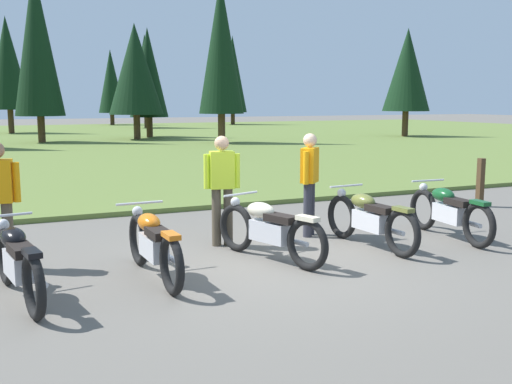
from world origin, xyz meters
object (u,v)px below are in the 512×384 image
(motorcycle_black, at_px, (18,262))
(rider_checking_bike, at_px, (222,184))
(motorcycle_british_green, at_px, (449,211))
(motorcycle_orange, at_px, (153,244))
(motorcycle_olive, at_px, (370,218))
(trail_marker_post, at_px, (480,183))
(motorcycle_cream, at_px, (269,229))
(rider_near_row_end, at_px, (309,178))

(motorcycle_black, xyz_separation_m, rider_checking_bike, (2.96, 1.47, 0.51))
(motorcycle_british_green, bearing_deg, motorcycle_black, -176.04)
(motorcycle_orange, relative_size, motorcycle_olive, 1.00)
(rider_checking_bike, bearing_deg, trail_marker_post, 9.15)
(motorcycle_cream, xyz_separation_m, motorcycle_british_green, (3.20, 0.04, 0.00))
(motorcycle_olive, xyz_separation_m, trail_marker_post, (4.12, 1.98, 0.07))
(motorcycle_black, distance_m, rider_checking_bike, 3.34)
(motorcycle_cream, distance_m, trail_marker_post, 6.17)
(rider_near_row_end, bearing_deg, motorcycle_cream, -138.36)
(motorcycle_cream, bearing_deg, rider_checking_bike, 104.95)
(motorcycle_cream, relative_size, rider_near_row_end, 1.21)
(motorcycle_cream, height_order, rider_near_row_end, rider_near_row_end)
(rider_near_row_end, bearing_deg, trail_marker_post, 11.59)
(motorcycle_olive, relative_size, rider_near_row_end, 1.26)
(rider_checking_bike, distance_m, trail_marker_post, 6.20)
(motorcycle_olive, relative_size, rider_checking_bike, 1.26)
(motorcycle_orange, relative_size, trail_marker_post, 2.08)
(motorcycle_cream, xyz_separation_m, trail_marker_post, (5.82, 2.04, 0.07))
(motorcycle_olive, height_order, rider_near_row_end, rider_near_row_end)
(motorcycle_british_green, xyz_separation_m, trail_marker_post, (2.62, 2.00, 0.07))
(motorcycle_orange, height_order, rider_checking_bike, rider_checking_bike)
(motorcycle_black, bearing_deg, motorcycle_british_green, 3.96)
(motorcycle_black, distance_m, rider_near_row_end, 4.76)
(motorcycle_orange, bearing_deg, rider_near_row_end, 24.18)
(motorcycle_orange, height_order, motorcycle_cream, same)
(motorcycle_british_green, xyz_separation_m, rider_checking_bike, (-3.49, 1.02, 0.51))
(motorcycle_olive, height_order, trail_marker_post, trail_marker_post)
(motorcycle_cream, height_order, trail_marker_post, trail_marker_post)
(trail_marker_post, bearing_deg, motorcycle_cream, -160.65)
(motorcycle_orange, relative_size, rider_near_row_end, 1.26)
(motorcycle_cream, height_order, motorcycle_british_green, same)
(motorcycle_orange, distance_m, motorcycle_cream, 1.69)
(motorcycle_orange, bearing_deg, trail_marker_post, 16.70)
(motorcycle_olive, bearing_deg, rider_checking_bike, 153.26)
(motorcycle_british_green, distance_m, trail_marker_post, 3.30)
(motorcycle_cream, relative_size, trail_marker_post, 2.00)
(motorcycle_olive, bearing_deg, motorcycle_black, -174.59)
(motorcycle_orange, bearing_deg, motorcycle_cream, 6.98)
(motorcycle_black, xyz_separation_m, motorcycle_british_green, (6.45, 0.45, 0.00))
(motorcycle_black, relative_size, motorcycle_olive, 0.99)
(rider_checking_bike, relative_size, trail_marker_post, 1.65)
(trail_marker_post, bearing_deg, motorcycle_olive, -154.29)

